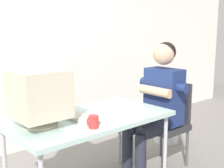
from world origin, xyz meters
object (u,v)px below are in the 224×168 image
(crt_monitor, at_px, (39,94))
(potted_plant, at_px, (167,120))
(desk, at_px, (90,122))
(office_chair, at_px, (168,119))
(person_seated, at_px, (157,101))
(desk_mug, at_px, (93,122))
(keyboard, at_px, (78,117))

(crt_monitor, height_order, potted_plant, crt_monitor)
(desk, relative_size, crt_monitor, 3.20)
(office_chair, relative_size, person_seated, 0.68)
(desk, xyz_separation_m, person_seated, (0.83, -0.04, 0.05))
(desk_mug, bearing_deg, crt_monitor, 133.33)
(desk, xyz_separation_m, potted_plant, (1.54, 0.39, -0.39))
(desk, distance_m, keyboard, 0.13)
(office_chair, height_order, person_seated, person_seated)
(crt_monitor, distance_m, keyboard, 0.41)
(desk_mug, bearing_deg, office_chair, 10.54)
(desk, height_order, crt_monitor, crt_monitor)
(person_seated, height_order, potted_plant, person_seated)
(person_seated, bearing_deg, desk_mug, -167.51)
(keyboard, xyz_separation_m, desk_mug, (-0.05, -0.27, 0.03))
(potted_plant, bearing_deg, office_chair, -140.23)
(crt_monitor, bearing_deg, desk_mug, -46.67)
(crt_monitor, xyz_separation_m, desk_mug, (0.28, -0.30, -0.20))
(crt_monitor, height_order, person_seated, person_seated)
(crt_monitor, relative_size, office_chair, 0.48)
(desk, xyz_separation_m, desk_mug, (-0.16, -0.26, 0.10))
(person_seated, xyz_separation_m, desk_mug, (-0.99, -0.22, 0.04))
(crt_monitor, height_order, office_chair, crt_monitor)
(desk, relative_size, office_chair, 1.55)
(keyboard, bearing_deg, office_chair, -2.77)
(keyboard, xyz_separation_m, potted_plant, (1.65, 0.38, -0.45))
(crt_monitor, distance_m, office_chair, 1.54)
(keyboard, bearing_deg, crt_monitor, 175.86)
(potted_plant, bearing_deg, desk_mug, -159.01)
(keyboard, relative_size, person_seated, 0.32)
(desk, distance_m, office_chair, 1.04)
(office_chair, bearing_deg, person_seated, 180.00)
(crt_monitor, relative_size, keyboard, 1.02)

